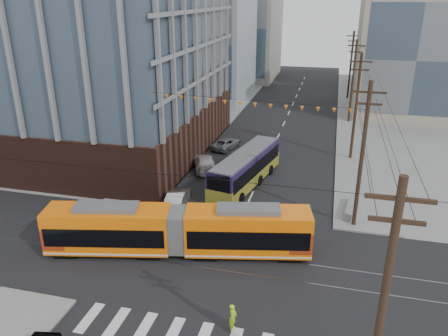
# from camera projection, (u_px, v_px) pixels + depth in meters

# --- Properties ---
(ground) EXTENTS (160.00, 160.00, 0.00)m
(ground) POSITION_uv_depth(u_px,v_px,m) (204.00, 299.00, 25.05)
(ground) COLOR slate
(office_building) EXTENTS (30.00, 25.00, 28.60)m
(office_building) POSITION_uv_depth(u_px,v_px,m) (63.00, 15.00, 45.50)
(office_building) COLOR #381E16
(office_building) RESTS_ON ground
(bg_bldg_nw_near) EXTENTS (18.00, 16.00, 18.00)m
(bg_bldg_nw_near) POSITION_uv_depth(u_px,v_px,m) (195.00, 42.00, 72.46)
(bg_bldg_nw_near) COLOR #8C99A5
(bg_bldg_nw_near) RESTS_ON ground
(bg_bldg_ne_near) EXTENTS (14.00, 14.00, 16.00)m
(bg_bldg_ne_near) POSITION_uv_depth(u_px,v_px,m) (408.00, 58.00, 61.72)
(bg_bldg_ne_near) COLOR gray
(bg_bldg_ne_near) RESTS_ON ground
(bg_bldg_nw_far) EXTENTS (16.00, 18.00, 20.00)m
(bg_bldg_nw_far) POSITION_uv_depth(u_px,v_px,m) (238.00, 28.00, 89.43)
(bg_bldg_nw_far) COLOR gray
(bg_bldg_nw_far) RESTS_ON ground
(bg_bldg_ne_far) EXTENTS (16.00, 16.00, 14.00)m
(bg_bldg_ne_far) POSITION_uv_depth(u_px,v_px,m) (404.00, 50.00, 79.66)
(bg_bldg_ne_far) COLOR #8C99A5
(bg_bldg_ne_far) RESTS_ON ground
(utility_pole_near) EXTENTS (0.30, 0.30, 11.00)m
(utility_pole_near) POSITION_uv_depth(u_px,v_px,m) (381.00, 317.00, 15.68)
(utility_pole_near) COLOR black
(utility_pole_near) RESTS_ON ground
(utility_pole_far) EXTENTS (0.30, 0.30, 11.00)m
(utility_pole_far) POSITION_uv_depth(u_px,v_px,m) (351.00, 66.00, 71.56)
(utility_pole_far) COLOR black
(utility_pole_far) RESTS_ON ground
(streetcar) EXTENTS (17.67, 6.15, 3.38)m
(streetcar) POSITION_uv_depth(u_px,v_px,m) (178.00, 231.00, 29.00)
(streetcar) COLOR orange
(streetcar) RESTS_ON ground
(city_bus) EXTENTS (4.69, 11.48, 3.18)m
(city_bus) POSITION_uv_depth(u_px,v_px,m) (246.00, 168.00, 39.71)
(city_bus) COLOR #261840
(city_bus) RESTS_ON ground
(parked_car_silver) EXTENTS (1.81, 4.25, 1.36)m
(parked_car_silver) POSITION_uv_depth(u_px,v_px,m) (178.00, 198.00, 35.98)
(parked_car_silver) COLOR #A4A4A4
(parked_car_silver) RESTS_ON ground
(parked_car_white) EXTENTS (4.04, 5.52, 1.49)m
(parked_car_white) POSITION_uv_depth(u_px,v_px,m) (204.00, 163.00, 43.45)
(parked_car_white) COLOR #BEB4B4
(parked_car_white) RESTS_ON ground
(parked_car_grey) EXTENTS (3.07, 4.83, 1.24)m
(parked_car_grey) POSITION_uv_depth(u_px,v_px,m) (226.00, 143.00, 49.43)
(parked_car_grey) COLOR slate
(parked_car_grey) RESTS_ON ground
(pedestrian) EXTENTS (0.42, 0.59, 1.51)m
(pedestrian) POSITION_uv_depth(u_px,v_px,m) (233.00, 317.00, 22.58)
(pedestrian) COLOR #C5FF1B
(pedestrian) RESTS_ON ground
(jersey_barrier) EXTENTS (1.33, 3.80, 0.74)m
(jersey_barrier) POSITION_uv_depth(u_px,v_px,m) (351.00, 209.00, 34.89)
(jersey_barrier) COLOR gray
(jersey_barrier) RESTS_ON ground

